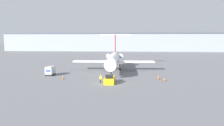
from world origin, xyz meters
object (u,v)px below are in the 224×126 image
object	(u,v)px
airplane_main	(113,59)
worker_near_tug	(101,79)
pushback_tug	(110,80)
traffic_cone_mid	(164,79)
luggage_cart	(50,71)
traffic_cone_left	(63,77)
traffic_cone_right	(158,77)

from	to	relation	value
airplane_main	worker_near_tug	size ratio (longest dim) A/B	16.91
pushback_tug	traffic_cone_mid	xyz separation A→B (m)	(11.96, 3.47, -0.37)
airplane_main	luggage_cart	xyz separation A→B (m)	(-15.45, -9.96, -2.23)
traffic_cone_left	airplane_main	bearing A→B (deg)	53.23
pushback_tug	worker_near_tug	size ratio (longest dim) A/B	2.64
airplane_main	traffic_cone_left	distance (m)	18.23
airplane_main	worker_near_tug	world-z (taller)	airplane_main
worker_near_tug	traffic_cone_mid	bearing A→B (deg)	13.69
traffic_cone_right	traffic_cone_left	bearing A→B (deg)	-174.95
airplane_main	pushback_tug	bearing A→B (deg)	-88.09
luggage_cart	traffic_cone_left	distance (m)	6.51
luggage_cart	traffic_cone_right	xyz separation A→B (m)	(26.98, -2.47, -0.82)
airplane_main	worker_near_tug	bearing A→B (deg)	-94.13
luggage_cart	traffic_cone_mid	distance (m)	28.47
pushback_tug	traffic_cone_left	xyz separation A→B (m)	(-11.37, 4.00, -0.40)
airplane_main	luggage_cart	world-z (taller)	airplane_main
worker_near_tug	airplane_main	bearing A→B (deg)	85.87
pushback_tug	worker_near_tug	world-z (taller)	pushback_tug
luggage_cart	worker_near_tug	xyz separation A→B (m)	(14.13, -8.35, -0.26)
traffic_cone_mid	traffic_cone_right	bearing A→B (deg)	112.64
airplane_main	traffic_cone_mid	bearing A→B (deg)	-49.90
worker_near_tug	traffic_cone_left	size ratio (longest dim) A/B	2.32
luggage_cart	traffic_cone_left	xyz separation A→B (m)	(4.69, -4.44, -0.80)
traffic_cone_mid	airplane_main	bearing A→B (deg)	130.10
pushback_tug	traffic_cone_right	bearing A→B (deg)	28.65
worker_near_tug	traffic_cone_right	world-z (taller)	worker_near_tug
airplane_main	traffic_cone_mid	size ratio (longest dim) A/B	36.50
pushback_tug	traffic_cone_mid	bearing A→B (deg)	16.18
pushback_tug	traffic_cone_mid	distance (m)	12.45
airplane_main	traffic_cone_mid	distance (m)	19.74
pushback_tug	airplane_main	bearing A→B (deg)	91.91
worker_near_tug	traffic_cone_left	distance (m)	10.23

